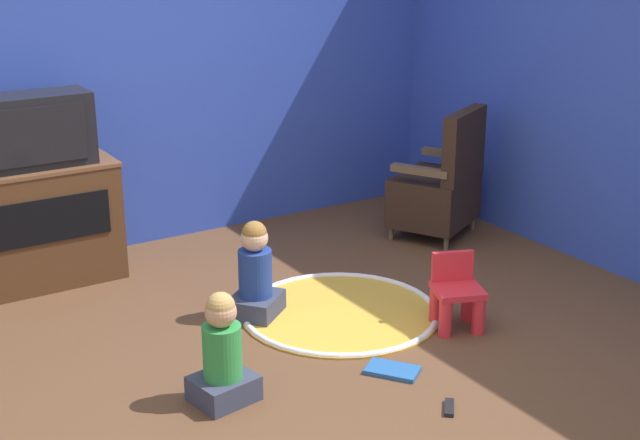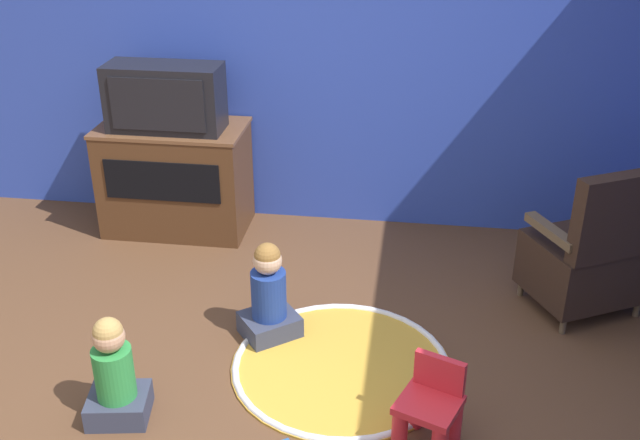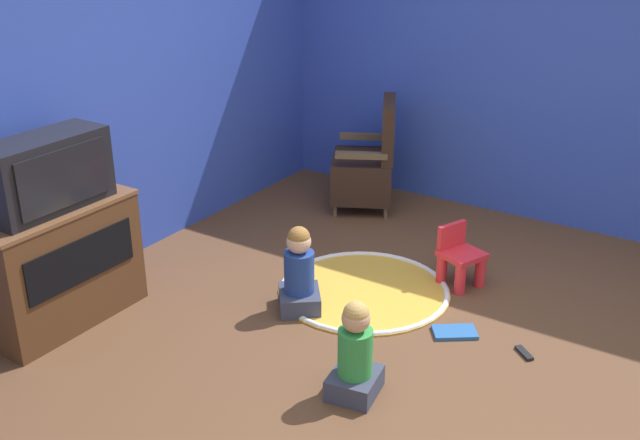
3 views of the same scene
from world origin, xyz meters
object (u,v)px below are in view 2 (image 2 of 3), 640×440
tv_cabinet (176,176)px  yellow_kid_chair (430,410)px  child_watching_left (115,376)px  child_watching_center (269,297)px  television (165,98)px  black_armchair (591,256)px

tv_cabinet → yellow_kid_chair: bearing=-47.3°
child_watching_left → child_watching_center: child_watching_center is taller
television → child_watching_center: (0.92, -1.18, -0.74)m
tv_cabinet → television: (0.00, -0.06, 0.60)m
television → black_armchair: (2.73, -0.66, -0.63)m
tv_cabinet → television: 0.60m
child_watching_left → child_watching_center: 0.97m
black_armchair → child_watching_center: size_ratio=1.62×
child_watching_center → child_watching_left: bearing=-165.6°
black_armchair → child_watching_left: (-2.40, -1.29, -0.12)m
tv_cabinet → child_watching_center: 1.55m
tv_cabinet → television: television is taller
tv_cabinet → black_armchair: (2.73, -0.72, -0.03)m
yellow_kid_chair → black_armchair: bearing=76.3°
television → yellow_kid_chair: (1.82, -1.92, -0.81)m
tv_cabinet → child_watching_left: size_ratio=1.80×
tv_cabinet → child_watching_center: (0.92, -1.24, -0.15)m
black_armchair → yellow_kid_chair: size_ratio=2.25×
yellow_kid_chair → child_watching_left: bearing=-156.8°
yellow_kid_chair → child_watching_left: (-1.50, -0.03, 0.06)m
child_watching_center → tv_cabinet: bearing=88.7°
yellow_kid_chair → child_watching_center: size_ratio=0.72×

